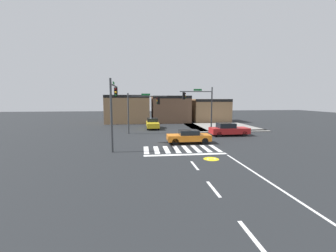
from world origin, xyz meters
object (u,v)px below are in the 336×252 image
object	(u,v)px
traffic_signal_northwest	(143,105)
traffic_signal_southwest	(113,102)
traffic_signal_northeast	(200,102)
car_orange	(189,137)
car_red	(228,129)
car_yellow	(152,123)

from	to	relation	value
traffic_signal_northwest	traffic_signal_southwest	xyz separation A→B (m)	(-2.66, -8.38, 0.60)
traffic_signal_northeast	car_orange	size ratio (longest dim) A/B	1.39
car_orange	traffic_signal_northeast	bearing A→B (deg)	-112.51
car_red	traffic_signal_northwest	bearing A→B (deg)	163.80
traffic_signal_northwest	traffic_signal_northeast	bearing A→B (deg)	3.10
traffic_signal_northeast	traffic_signal_southwest	world-z (taller)	traffic_signal_southwest
traffic_signal_southwest	car_yellow	world-z (taller)	traffic_signal_southwest
traffic_signal_northeast	car_red	size ratio (longest dim) A/B	1.31
traffic_signal_southwest	car_yellow	bearing A→B (deg)	-17.44
traffic_signal_northeast	car_red	world-z (taller)	traffic_signal_northeast
traffic_signal_northeast	traffic_signal_northwest	size ratio (longest dim) A/B	1.16
traffic_signal_southwest	car_red	world-z (taller)	traffic_signal_southwest
traffic_signal_southwest	traffic_signal_northeast	bearing A→B (deg)	-49.53
traffic_signal_northwest	car_yellow	bearing A→B (deg)	72.90
traffic_signal_northwest	car_orange	xyz separation A→B (m)	(4.52, -7.11, -2.94)
traffic_signal_northeast	traffic_signal_northwest	bearing A→B (deg)	3.10
traffic_signal_northeast	car_orange	world-z (taller)	traffic_signal_northeast
traffic_signal_southwest	car_orange	size ratio (longest dim) A/B	1.42
traffic_signal_southwest	traffic_signal_northwest	bearing A→B (deg)	-17.63
traffic_signal_northeast	car_red	bearing A→B (deg)	128.29
traffic_signal_southwest	car_yellow	xyz separation A→B (m)	(4.14, 13.19, -3.46)
traffic_signal_northeast	traffic_signal_southwest	xyz separation A→B (m)	(-10.30, -8.79, 0.18)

